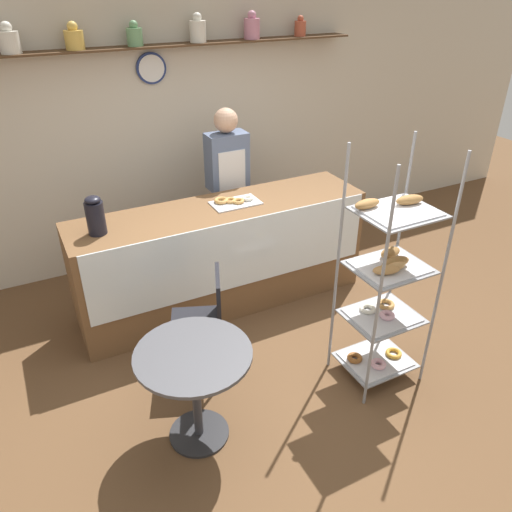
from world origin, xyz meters
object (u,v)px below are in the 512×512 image
cafe_table (195,374)px  donut_tray_counter (234,201)px  person_worker (228,185)px  pastry_rack (386,285)px  cafe_chair (207,314)px  coffee_carafe (95,216)px

cafe_table → donut_tray_counter: size_ratio=1.74×
person_worker → cafe_table: (-1.13, -1.96, -0.39)m
pastry_rack → cafe_table: 1.49m
pastry_rack → donut_tray_counter: (-0.52, 1.47, 0.19)m
cafe_table → cafe_chair: cafe_chair is taller
pastry_rack → person_worker: size_ratio=1.09×
cafe_chair → person_worker: bearing=171.6°
pastry_rack → person_worker: 2.04m
cafe_table → coffee_carafe: size_ratio=2.38×
donut_tray_counter → coffee_carafe: bearing=-177.9°
person_worker → coffee_carafe: size_ratio=5.40×
cafe_chair → pastry_rack: bearing=84.4°
person_worker → cafe_chair: 1.68m
person_worker → donut_tray_counter: 0.58m
pastry_rack → donut_tray_counter: 1.57m
cafe_chair → coffee_carafe: bearing=-124.0°
coffee_carafe → donut_tray_counter: coffee_carafe is taller
cafe_table → coffee_carafe: coffee_carafe is taller
person_worker → donut_tray_counter: bearing=-108.7°
pastry_rack → cafe_chair: bearing=152.7°
cafe_chair → coffee_carafe: size_ratio=2.87×
donut_tray_counter → cafe_table: bearing=-123.8°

